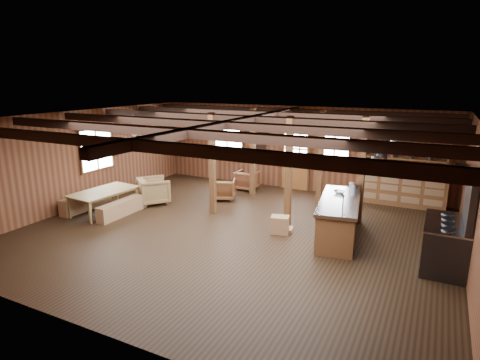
# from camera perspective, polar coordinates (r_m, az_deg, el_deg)

# --- Properties ---
(room) EXTENTS (10.04, 9.04, 2.84)m
(room) POSITION_cam_1_polar(r_m,az_deg,el_deg) (9.54, -0.79, 0.45)
(room) COLOR black
(room) RESTS_ON ground
(ceiling_joists) EXTENTS (9.80, 8.82, 0.18)m
(ceiling_joists) POSITION_cam_1_polar(r_m,az_deg,el_deg) (9.47, -0.32, 8.22)
(ceiling_joists) COLOR black
(ceiling_joists) RESTS_ON ceiling
(timber_posts) EXTENTS (3.95, 2.35, 2.80)m
(timber_posts) POSITION_cam_1_polar(r_m,az_deg,el_deg) (11.20, 6.50, 2.43)
(timber_posts) COLOR #472614
(timber_posts) RESTS_ON floor
(back_door) EXTENTS (1.02, 0.08, 2.15)m
(back_door) POSITION_cam_1_polar(r_m,az_deg,el_deg) (13.66, 7.85, 2.30)
(back_door) COLOR brown
(back_door) RESTS_ON floor
(window_back_left) EXTENTS (1.32, 0.06, 1.32)m
(window_back_left) POSITION_cam_1_polar(r_m,az_deg,el_deg) (14.57, -1.81, 6.05)
(window_back_left) COLOR white
(window_back_left) RESTS_ON wall_back
(window_back_right) EXTENTS (1.02, 0.06, 1.32)m
(window_back_right) POSITION_cam_1_polar(r_m,az_deg,el_deg) (13.19, 13.33, 4.81)
(window_back_right) COLOR white
(window_back_right) RESTS_ON wall_back
(window_left) EXTENTS (0.14, 1.24, 1.32)m
(window_left) POSITION_cam_1_polar(r_m,az_deg,el_deg) (12.87, -19.77, 4.12)
(window_left) COLOR white
(window_left) RESTS_ON wall_back
(notice_boards) EXTENTS (1.08, 0.03, 0.90)m
(notice_boards) POSITION_cam_1_polar(r_m,az_deg,el_deg) (14.07, 2.15, 5.92)
(notice_boards) COLOR silver
(notice_boards) RESTS_ON wall_back
(back_counter) EXTENTS (2.55, 0.60, 2.45)m
(back_counter) POSITION_cam_1_polar(r_m,az_deg,el_deg) (12.83, 21.94, -0.67)
(back_counter) COLOR brown
(back_counter) RESTS_ON floor
(pendant_lamps) EXTENTS (1.86, 2.36, 0.66)m
(pendant_lamps) POSITION_cam_1_polar(r_m,az_deg,el_deg) (11.38, -8.62, 6.90)
(pendant_lamps) COLOR #313133
(pendant_lamps) RESTS_ON ceiling
(pot_rack) EXTENTS (0.35, 3.00, 0.43)m
(pot_rack) POSITION_cam_1_polar(r_m,az_deg,el_deg) (8.83, 20.63, 4.26)
(pot_rack) COLOR #313133
(pot_rack) RESTS_ON ceiling
(kitchen_island) EXTENTS (1.24, 2.60, 1.20)m
(kitchen_island) POSITION_cam_1_polar(r_m,az_deg,el_deg) (9.76, 13.84, -5.31)
(kitchen_island) COLOR brown
(kitchen_island) RESTS_ON floor
(step_stool) EXTENTS (0.55, 0.45, 0.43)m
(step_stool) POSITION_cam_1_polar(r_m,az_deg,el_deg) (9.87, 5.69, -6.35)
(step_stool) COLOR olive
(step_stool) RESTS_ON floor
(commercial_range) EXTENTS (0.83, 1.61, 1.99)m
(commercial_range) POSITION_cam_1_polar(r_m,az_deg,el_deg) (8.98, 27.57, -7.20)
(commercial_range) COLOR #313133
(commercial_range) RESTS_ON floor
(dining_table) EXTENTS (1.17, 1.91, 0.64)m
(dining_table) POSITION_cam_1_polar(r_m,az_deg,el_deg) (11.84, -18.59, -2.98)
(dining_table) COLOR olive
(dining_table) RESTS_ON floor
(bench_wall) EXTENTS (0.31, 1.67, 0.46)m
(bench_wall) POSITION_cam_1_polar(r_m,az_deg,el_deg) (12.39, -21.02, -2.88)
(bench_wall) COLOR olive
(bench_wall) RESTS_ON floor
(bench_aisle) EXTENTS (0.29, 1.55, 0.42)m
(bench_aisle) POSITION_cam_1_polar(r_m,az_deg,el_deg) (11.50, -16.62, -3.90)
(bench_aisle) COLOR olive
(bench_aisle) RESTS_ON floor
(armchair_a) EXTENTS (0.91, 0.92, 0.65)m
(armchair_a) POSITION_cam_1_polar(r_m,az_deg,el_deg) (12.49, -2.35, -1.33)
(armchair_a) COLOR brown
(armchair_a) RESTS_ON floor
(armchair_b) EXTENTS (0.69, 0.71, 0.64)m
(armchair_b) POSITION_cam_1_polar(r_m,az_deg,el_deg) (13.59, 0.98, -0.04)
(armchair_b) COLOR brown
(armchair_b) RESTS_ON floor
(armchair_c) EXTENTS (1.20, 1.20, 0.79)m
(armchair_c) POSITION_cam_1_polar(r_m,az_deg,el_deg) (12.35, -12.15, -1.49)
(armchair_c) COLOR olive
(armchair_c) RESTS_ON floor
(counter_pot) EXTENTS (0.29, 0.29, 0.17)m
(counter_pot) POSITION_cam_1_polar(r_m,az_deg,el_deg) (10.52, 15.94, -0.90)
(counter_pot) COLOR #B6B9BE
(counter_pot) RESTS_ON kitchen_island
(bowl) EXTENTS (0.29, 0.29, 0.07)m
(bowl) POSITION_cam_1_polar(r_m,az_deg,el_deg) (10.12, 13.97, -1.66)
(bowl) COLOR silver
(bowl) RESTS_ON kitchen_island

